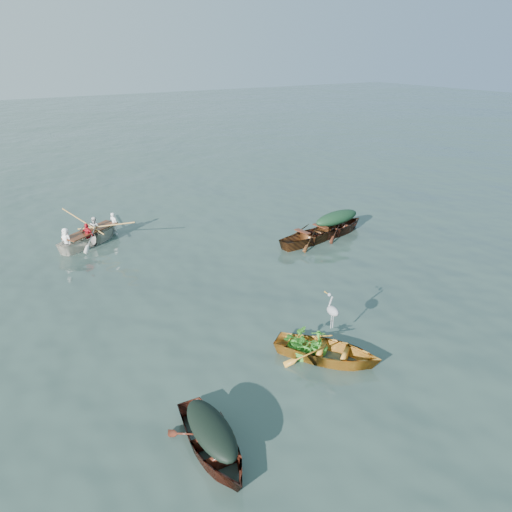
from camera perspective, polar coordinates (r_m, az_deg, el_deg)
The scene contains 13 objects.
ground at distance 15.04m, azimuth 8.65°, elevation -5.38°, with size 140.00×140.00×0.00m, color #334840.
yellow_dinghy at distance 12.55m, azimuth 8.09°, elevation -11.62°, with size 1.40×3.24×0.88m, color orange.
dark_covered_boat at distance 10.14m, azimuth -5.02°, elevation -21.40°, with size 1.22×3.29×0.80m, color #491C11.
green_tarp_boat at distance 20.50m, azimuth 9.09°, elevation 2.49°, with size 1.29×4.13×0.95m, color #512413.
open_wooden_boat at distance 19.50m, azimuth 6.32°, elevation 1.56°, with size 1.27×4.07×0.93m, color brown.
rowed_boat at distance 20.32m, azimuth -18.15°, elevation 1.41°, with size 1.28×4.26×1.01m, color white.
dark_tarp_cover at distance 9.73m, azimuth -5.15°, elevation -18.89°, with size 0.67×1.81×0.40m, color black.
green_tarp_cover at distance 20.25m, azimuth 9.22°, elevation 4.43°, with size 0.71×2.27×0.52m, color #163623.
thwart_benches at distance 19.33m, azimuth 6.38°, elevation 2.90°, with size 0.76×2.03×0.04m, color #491E11, non-canonical shape.
heron at distance 12.54m, azimuth 8.72°, elevation -6.84°, with size 0.28×0.40×0.92m, color #9C9FA4, non-canonical shape.
dinghy_weeds at distance 12.28m, azimuth 5.81°, elevation -8.23°, with size 0.70×0.90×0.60m, color #3A721E.
rowers at distance 20.03m, azimuth -18.46°, elevation 3.77°, with size 1.15×2.98×0.76m, color white.
oars at distance 20.14m, azimuth -18.34°, elevation 2.83°, with size 2.60×0.60×0.06m, color olive, non-canonical shape.
Camera 1 is at (-8.76, -9.97, 7.08)m, focal length 35.00 mm.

